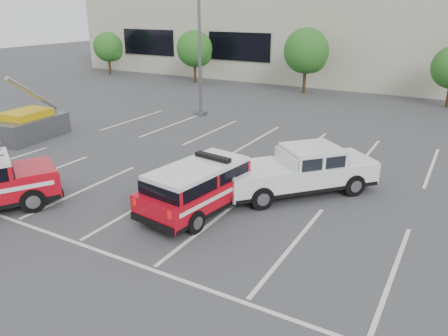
{
  "coord_description": "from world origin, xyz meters",
  "views": [
    {
      "loc": [
        6.36,
        -10.2,
        6.33
      ],
      "look_at": [
        -0.68,
        2.1,
        1.05
      ],
      "focal_mm": 35.0,
      "sensor_mm": 36.0,
      "label": 1
    }
  ],
  "objects_px": {
    "tree_left": "(196,50)",
    "tree_mid_left": "(307,53)",
    "convention_building": "(404,26)",
    "utility_rig": "(25,126)",
    "tree_far_left": "(109,48)",
    "white_pickup": "(299,175)",
    "light_pole_left": "(199,27)",
    "fire_chief_suv": "(205,188)"
  },
  "relations": [
    {
      "from": "convention_building",
      "to": "tree_mid_left",
      "type": "height_order",
      "value": "convention_building"
    },
    {
      "from": "light_pole_left",
      "to": "tree_far_left",
      "type": "bearing_deg",
      "value": 149.29
    },
    {
      "from": "tree_mid_left",
      "to": "light_pole_left",
      "type": "distance_m",
      "value": 10.73
    },
    {
      "from": "convention_building",
      "to": "tree_mid_left",
      "type": "relative_size",
      "value": 12.38
    },
    {
      "from": "tree_mid_left",
      "to": "white_pickup",
      "type": "bearing_deg",
      "value": -70.76
    },
    {
      "from": "tree_far_left",
      "to": "tree_left",
      "type": "distance_m",
      "value": 10.0
    },
    {
      "from": "light_pole_left",
      "to": "utility_rig",
      "type": "relative_size",
      "value": 2.57
    },
    {
      "from": "tree_left",
      "to": "tree_mid_left",
      "type": "distance_m",
      "value": 10.0
    },
    {
      "from": "tree_mid_left",
      "to": "convention_building",
      "type": "bearing_deg",
      "value": 62.6
    },
    {
      "from": "convention_building",
      "to": "utility_rig",
      "type": "relative_size",
      "value": 15.08
    },
    {
      "from": "tree_left",
      "to": "tree_far_left",
      "type": "bearing_deg",
      "value": -180.0
    },
    {
      "from": "white_pickup",
      "to": "utility_rig",
      "type": "xyz_separation_m",
      "value": [
        -14.44,
        -0.38,
        -0.03
      ]
    },
    {
      "from": "tree_mid_left",
      "to": "tree_far_left",
      "type": "bearing_deg",
      "value": -180.0
    },
    {
      "from": "tree_left",
      "to": "light_pole_left",
      "type": "bearing_deg",
      "value": -55.48
    },
    {
      "from": "tree_mid_left",
      "to": "fire_chief_suv",
      "type": "bearing_deg",
      "value": -78.8
    },
    {
      "from": "tree_far_left",
      "to": "tree_mid_left",
      "type": "relative_size",
      "value": 0.82
    },
    {
      "from": "tree_mid_left",
      "to": "tree_left",
      "type": "bearing_deg",
      "value": -180.0
    },
    {
      "from": "tree_far_left",
      "to": "tree_mid_left",
      "type": "bearing_deg",
      "value": 0.0
    },
    {
      "from": "tree_mid_left",
      "to": "white_pickup",
      "type": "height_order",
      "value": "tree_mid_left"
    },
    {
      "from": "convention_building",
      "to": "tree_left",
      "type": "distance_m",
      "value": 18.11
    },
    {
      "from": "convention_building",
      "to": "fire_chief_suv",
      "type": "bearing_deg",
      "value": -91.68
    },
    {
      "from": "utility_rig",
      "to": "light_pole_left",
      "type": "bearing_deg",
      "value": 55.58
    },
    {
      "from": "convention_building",
      "to": "tree_mid_left",
      "type": "distance_m",
      "value": 11.19
    },
    {
      "from": "tree_far_left",
      "to": "fire_chief_suv",
      "type": "bearing_deg",
      "value": -41.14
    },
    {
      "from": "utility_rig",
      "to": "tree_mid_left",
      "type": "bearing_deg",
      "value": 62.06
    },
    {
      "from": "tree_left",
      "to": "tree_mid_left",
      "type": "height_order",
      "value": "tree_mid_left"
    },
    {
      "from": "light_pole_left",
      "to": "tree_left",
      "type": "bearing_deg",
      "value": 124.52
    },
    {
      "from": "tree_left",
      "to": "tree_mid_left",
      "type": "relative_size",
      "value": 0.91
    },
    {
      "from": "utility_rig",
      "to": "tree_left",
      "type": "bearing_deg",
      "value": 91.28
    },
    {
      "from": "white_pickup",
      "to": "tree_far_left",
      "type": "bearing_deg",
      "value": -172.82
    },
    {
      "from": "tree_mid_left",
      "to": "white_pickup",
      "type": "relative_size",
      "value": 0.91
    },
    {
      "from": "tree_mid_left",
      "to": "utility_rig",
      "type": "relative_size",
      "value": 1.22
    },
    {
      "from": "tree_far_left",
      "to": "white_pickup",
      "type": "distance_m",
      "value": 32.19
    },
    {
      "from": "convention_building",
      "to": "tree_mid_left",
      "type": "bearing_deg",
      "value": -117.4
    },
    {
      "from": "tree_left",
      "to": "utility_rig",
      "type": "distance_m",
      "value": 18.94
    },
    {
      "from": "tree_left",
      "to": "fire_chief_suv",
      "type": "distance_m",
      "value": 25.53
    },
    {
      "from": "light_pole_left",
      "to": "utility_rig",
      "type": "height_order",
      "value": "light_pole_left"
    },
    {
      "from": "tree_far_left",
      "to": "fire_chief_suv",
      "type": "xyz_separation_m",
      "value": [
        24.18,
        -21.12,
        -1.79
      ]
    },
    {
      "from": "tree_far_left",
      "to": "tree_left",
      "type": "relative_size",
      "value": 0.9
    },
    {
      "from": "tree_left",
      "to": "fire_chief_suv",
      "type": "bearing_deg",
      "value": -56.12
    },
    {
      "from": "convention_building",
      "to": "tree_left",
      "type": "height_order",
      "value": "convention_building"
    },
    {
      "from": "white_pickup",
      "to": "utility_rig",
      "type": "distance_m",
      "value": 14.45
    }
  ]
}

